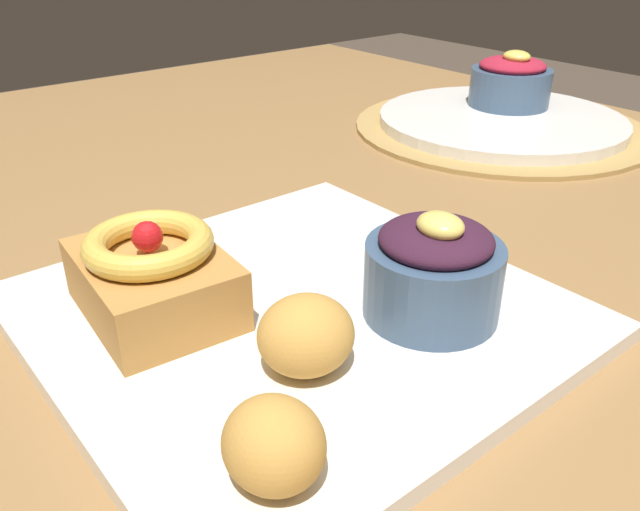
{
  "coord_description": "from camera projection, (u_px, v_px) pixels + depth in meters",
  "views": [
    {
      "loc": [
        0.22,
        -0.35,
        0.96
      ],
      "look_at": [
        -0.06,
        -0.13,
        0.77
      ],
      "focal_mm": 36.72,
      "sensor_mm": 36.0,
      "label": 1
    }
  ],
  "objects": [
    {
      "name": "back_plate",
      "position": [
        501.0,
        120.0,
        0.76
      ],
      "size": [
        0.28,
        0.28,
        0.01
      ],
      "primitive_type": "cylinder",
      "color": "white",
      "rests_on": "woven_placemat"
    },
    {
      "name": "dining_table",
      "position": [
        504.0,
        378.0,
        0.49
      ],
      "size": [
        1.56,
        0.96,
        0.73
      ],
      "color": "olive",
      "rests_on": "ground_plane"
    },
    {
      "name": "back_ramekin",
      "position": [
        511.0,
        82.0,
        0.78
      ],
      "size": [
        0.1,
        0.1,
        0.07
      ],
      "color": "#3D5675",
      "rests_on": "back_plate"
    },
    {
      "name": "cake_slice",
      "position": [
        153.0,
        275.0,
        0.38
      ],
      "size": [
        0.11,
        0.09,
        0.06
      ],
      "rotation": [
        0.0,
        0.0,
        -0.09
      ],
      "color": "#B77F3D",
      "rests_on": "front_plate"
    },
    {
      "name": "woven_placemat",
      "position": [
        500.0,
        127.0,
        0.77
      ],
      "size": [
        0.34,
        0.34,
        0.0
      ],
      "primitive_type": "cylinder",
      "color": "#AD894C",
      "rests_on": "dining_table"
    },
    {
      "name": "berry_ramekin",
      "position": [
        433.0,
        270.0,
        0.38
      ],
      "size": [
        0.08,
        0.08,
        0.07
      ],
      "color": "#3D5675",
      "rests_on": "front_plate"
    },
    {
      "name": "fritter_front",
      "position": [
        274.0,
        444.0,
        0.27
      ],
      "size": [
        0.05,
        0.04,
        0.04
      ],
      "primitive_type": "ellipsoid",
      "color": "gold",
      "rests_on": "front_plate"
    },
    {
      "name": "front_plate",
      "position": [
        295.0,
        313.0,
        0.41
      ],
      "size": [
        0.29,
        0.29,
        0.01
      ],
      "primitive_type": "cube",
      "color": "white",
      "rests_on": "dining_table"
    },
    {
      "name": "fritter_middle",
      "position": [
        306.0,
        335.0,
        0.34
      ],
      "size": [
        0.05,
        0.05,
        0.04
      ],
      "primitive_type": "ellipsoid",
      "color": "gold",
      "rests_on": "front_plate"
    }
  ]
}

